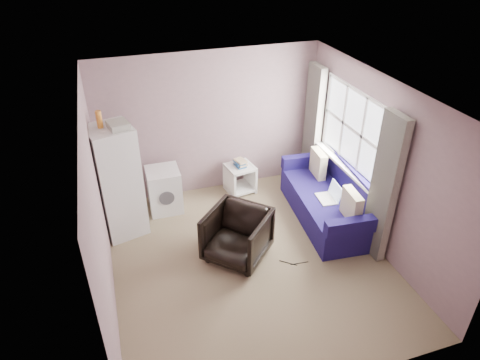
% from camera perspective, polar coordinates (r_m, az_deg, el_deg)
% --- Properties ---
extents(room, '(3.84, 4.24, 2.54)m').
position_cam_1_polar(room, '(5.55, 1.59, -0.86)').
color(room, '#8A785A').
rests_on(room, ground).
extents(armchair, '(1.11, 1.11, 0.84)m').
position_cam_1_polar(armchair, '(6.09, -0.40, -7.13)').
color(armchair, black).
rests_on(armchair, ground).
extents(fridge, '(0.75, 0.74, 2.01)m').
position_cam_1_polar(fridge, '(6.59, -16.05, -0.17)').
color(fridge, silver).
rests_on(fridge, ground).
extents(washing_machine, '(0.54, 0.55, 0.75)m').
position_cam_1_polar(washing_machine, '(7.20, -10.07, -1.20)').
color(washing_machine, silver).
rests_on(washing_machine, ground).
extents(side_table, '(0.53, 0.53, 0.63)m').
position_cam_1_polar(side_table, '(7.62, -0.00, 0.48)').
color(side_table, white).
rests_on(side_table, ground).
extents(sofa, '(1.12, 2.16, 0.93)m').
position_cam_1_polar(sofa, '(7.08, 12.14, -2.59)').
color(sofa, navy).
rests_on(sofa, ground).
extents(window_dressing, '(0.17, 2.62, 2.18)m').
position_cam_1_polar(window_dressing, '(6.86, 13.68, 3.51)').
color(window_dressing, white).
rests_on(window_dressing, ground).
extents(floor_cables, '(0.39, 0.18, 0.01)m').
position_cam_1_polar(floor_cables, '(6.29, 7.19, -10.92)').
color(floor_cables, black).
rests_on(floor_cables, ground).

